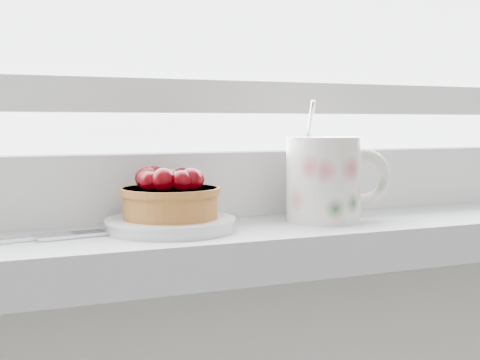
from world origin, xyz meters
TOP-DOWN VIEW (x-y plane):
  - saucer at (-0.05, 1.88)m, footprint 0.12×0.12m
  - raspberry_tart at (-0.05, 1.88)m, footprint 0.09×0.09m
  - floral_mug at (0.11, 1.88)m, footprint 0.12×0.10m

SIDE VIEW (x-z plane):
  - saucer at x=-0.05m, z-range 0.94..0.95m
  - raspberry_tart at x=-0.05m, z-range 0.95..1.00m
  - floral_mug at x=0.11m, z-range 0.92..1.05m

